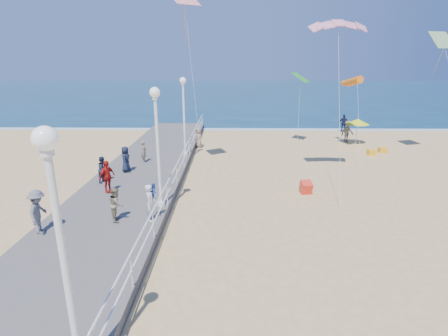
{
  "coord_description": "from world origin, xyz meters",
  "views": [
    {
      "loc": [
        -2.22,
        -14.74,
        6.76
      ],
      "look_at": [
        -2.5,
        2.0,
        1.6
      ],
      "focal_mm": 28.0,
      "sensor_mm": 36.0,
      "label": 1
    }
  ],
  "objects_px": {
    "lamp_post_near": "(60,236)",
    "spectator_2": "(38,212)",
    "spectator_4": "(126,159)",
    "beach_walker_a": "(347,131)",
    "beach_walker_b": "(344,123)",
    "beach_walker_c": "(199,138)",
    "beach_umbrella": "(358,122)",
    "spectator_1": "(116,204)",
    "beach_chair_left": "(372,153)",
    "toddler_held": "(154,192)",
    "beach_chair_right": "(383,150)",
    "lamp_post_far": "(184,108)",
    "spectator_7": "(103,169)",
    "lamp_post_mid": "(157,136)",
    "spectator_3": "(107,177)",
    "spectator_6": "(144,152)",
    "box_kite": "(306,188)",
    "woman_holding_toddler": "(150,203)"
  },
  "relations": [
    {
      "from": "lamp_post_mid",
      "to": "spectator_2",
      "type": "height_order",
      "value": "lamp_post_mid"
    },
    {
      "from": "spectator_2",
      "to": "beach_walker_c",
      "type": "relative_size",
      "value": 1.09
    },
    {
      "from": "toddler_held",
      "to": "spectator_6",
      "type": "xyz_separation_m",
      "value": [
        -2.48,
        8.5,
        -0.5
      ]
    },
    {
      "from": "spectator_2",
      "to": "spectator_3",
      "type": "xyz_separation_m",
      "value": [
        1.16,
        4.32,
        -0.04
      ]
    },
    {
      "from": "lamp_post_near",
      "to": "spectator_2",
      "type": "height_order",
      "value": "lamp_post_near"
    },
    {
      "from": "lamp_post_near",
      "to": "lamp_post_mid",
      "type": "xyz_separation_m",
      "value": [
        0.0,
        9.0,
        0.0
      ]
    },
    {
      "from": "spectator_1",
      "to": "beach_chair_right",
      "type": "height_order",
      "value": "spectator_1"
    },
    {
      "from": "spectator_1",
      "to": "spectator_2",
      "type": "relative_size",
      "value": 0.83
    },
    {
      "from": "woman_holding_toddler",
      "to": "beach_walker_a",
      "type": "height_order",
      "value": "woman_holding_toddler"
    },
    {
      "from": "toddler_held",
      "to": "spectator_1",
      "type": "bearing_deg",
      "value": 97.28
    },
    {
      "from": "lamp_post_mid",
      "to": "beach_walker_a",
      "type": "bearing_deg",
      "value": 48.54
    },
    {
      "from": "lamp_post_near",
      "to": "beach_walker_c",
      "type": "height_order",
      "value": "lamp_post_near"
    },
    {
      "from": "beach_walker_c",
      "to": "beach_umbrella",
      "type": "distance_m",
      "value": 13.28
    },
    {
      "from": "toddler_held",
      "to": "beach_walker_c",
      "type": "relative_size",
      "value": 0.46
    },
    {
      "from": "lamp_post_near",
      "to": "spectator_4",
      "type": "relative_size",
      "value": 3.43
    },
    {
      "from": "beach_walker_a",
      "to": "beach_chair_left",
      "type": "bearing_deg",
      "value": -105.48
    },
    {
      "from": "box_kite",
      "to": "spectator_1",
      "type": "bearing_deg",
      "value": -161.67
    },
    {
      "from": "lamp_post_near",
      "to": "lamp_post_far",
      "type": "bearing_deg",
      "value": 90.0
    },
    {
      "from": "beach_walker_a",
      "to": "beach_walker_b",
      "type": "relative_size",
      "value": 1.09
    },
    {
      "from": "spectator_4",
      "to": "beach_umbrella",
      "type": "distance_m",
      "value": 19.2
    },
    {
      "from": "spectator_6",
      "to": "spectator_7",
      "type": "bearing_deg",
      "value": 157.19
    },
    {
      "from": "lamp_post_far",
      "to": "toddler_held",
      "type": "xyz_separation_m",
      "value": [
        0.04,
        -10.38,
        -2.05
      ]
    },
    {
      "from": "woman_holding_toddler",
      "to": "beach_walker_c",
      "type": "xyz_separation_m",
      "value": [
        0.74,
        14.36,
        -0.39
      ]
    },
    {
      "from": "lamp_post_mid",
      "to": "spectator_3",
      "type": "height_order",
      "value": "lamp_post_mid"
    },
    {
      "from": "spectator_2",
      "to": "beach_walker_a",
      "type": "height_order",
      "value": "spectator_2"
    },
    {
      "from": "spectator_3",
      "to": "spectator_1",
      "type": "bearing_deg",
      "value": -126.77
    },
    {
      "from": "beach_walker_c",
      "to": "spectator_2",
      "type": "bearing_deg",
      "value": -50.87
    },
    {
      "from": "spectator_3",
      "to": "lamp_post_near",
      "type": "bearing_deg",
      "value": -135.74
    },
    {
      "from": "spectator_7",
      "to": "box_kite",
      "type": "xyz_separation_m",
      "value": [
        10.9,
        -0.56,
        -0.82
      ]
    },
    {
      "from": "spectator_6",
      "to": "box_kite",
      "type": "relative_size",
      "value": 2.36
    },
    {
      "from": "beach_walker_b",
      "to": "beach_chair_left",
      "type": "relative_size",
      "value": 3.14
    },
    {
      "from": "spectator_7",
      "to": "lamp_post_near",
      "type": "bearing_deg",
      "value": -146.95
    },
    {
      "from": "spectator_7",
      "to": "toddler_held",
      "type": "bearing_deg",
      "value": -124.49
    },
    {
      "from": "beach_walker_b",
      "to": "beach_walker_c",
      "type": "relative_size",
      "value": 1.09
    },
    {
      "from": "spectator_3",
      "to": "beach_walker_a",
      "type": "xyz_separation_m",
      "value": [
        16.22,
        13.33,
        -0.29
      ]
    },
    {
      "from": "lamp_post_near",
      "to": "beach_walker_a",
      "type": "relative_size",
      "value": 2.83
    },
    {
      "from": "toddler_held",
      "to": "beach_umbrella",
      "type": "xyz_separation_m",
      "value": [
        13.74,
        15.68,
        0.3
      ]
    },
    {
      "from": "lamp_post_mid",
      "to": "beach_chair_left",
      "type": "xyz_separation_m",
      "value": [
        13.72,
        10.63,
        -3.46
      ]
    },
    {
      "from": "lamp_post_far",
      "to": "spectator_7",
      "type": "bearing_deg",
      "value": -122.69
    },
    {
      "from": "lamp_post_near",
      "to": "toddler_held",
      "type": "distance_m",
      "value": 7.89
    },
    {
      "from": "woman_holding_toddler",
      "to": "spectator_1",
      "type": "bearing_deg",
      "value": 91.83
    },
    {
      "from": "spectator_1",
      "to": "beach_walker_c",
      "type": "height_order",
      "value": "spectator_1"
    },
    {
      "from": "beach_walker_a",
      "to": "beach_chair_left",
      "type": "distance_m",
      "value": 4.44
    },
    {
      "from": "spectator_2",
      "to": "spectator_7",
      "type": "relative_size",
      "value": 1.2
    },
    {
      "from": "lamp_post_mid",
      "to": "beach_walker_b",
      "type": "height_order",
      "value": "lamp_post_mid"
    },
    {
      "from": "spectator_6",
      "to": "box_kite",
      "type": "bearing_deg",
      "value": -119.77
    },
    {
      "from": "beach_walker_b",
      "to": "spectator_3",
      "type": "bearing_deg",
      "value": 55.84
    },
    {
      "from": "woman_holding_toddler",
      "to": "spectator_4",
      "type": "height_order",
      "value": "woman_holding_toddler"
    },
    {
      "from": "lamp_post_far",
      "to": "spectator_4",
      "type": "relative_size",
      "value": 3.43
    },
    {
      "from": "spectator_1",
      "to": "beach_walker_a",
      "type": "distance_m",
      "value": 22.16
    }
  ]
}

